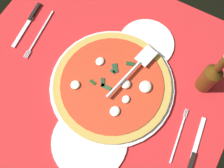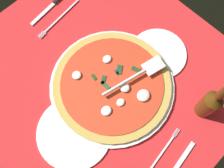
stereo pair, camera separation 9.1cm
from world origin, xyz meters
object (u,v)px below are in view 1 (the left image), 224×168
(pizza, at_px, (112,84))
(place_setting_near, at_px, (34,28))
(dinner_plate_right, at_px, (89,141))
(beer_bottle, at_px, (211,76))
(pizza_server, at_px, (133,70))
(place_setting_far, at_px, (186,144))
(dinner_plate_left, at_px, (146,43))

(pizza, distance_m, place_setting_near, 0.38)
(dinner_plate_right, bearing_deg, beer_bottle, 145.50)
(pizza_server, xyz_separation_m, place_setting_near, (0.01, -0.41, -0.04))
(beer_bottle, bearing_deg, place_setting_near, -81.68)
(pizza, height_order, place_setting_far, pizza)
(pizza, height_order, place_setting_near, pizza)
(beer_bottle, bearing_deg, pizza, -60.08)
(pizza, bearing_deg, place_setting_far, 79.27)
(place_setting_near, distance_m, beer_bottle, 0.66)
(dinner_plate_right, bearing_deg, place_setting_far, 117.40)
(dinner_plate_left, relative_size, place_setting_far, 0.94)
(place_setting_near, distance_m, place_setting_far, 0.68)
(dinner_plate_left, distance_m, pizza_server, 0.14)
(place_setting_near, relative_size, place_setting_far, 1.03)
(dinner_plate_right, relative_size, place_setting_far, 1.12)
(pizza_server, relative_size, place_setting_near, 1.07)
(pizza_server, xyz_separation_m, place_setting_far, (0.13, 0.26, -0.04))
(dinner_plate_left, height_order, dinner_plate_right, same)
(dinner_plate_left, bearing_deg, pizza, -7.74)
(dinner_plate_left, relative_size, place_setting_near, 0.91)
(pizza, relative_size, place_setting_far, 1.85)
(place_setting_near, bearing_deg, place_setting_far, 73.79)
(dinner_plate_right, relative_size, beer_bottle, 1.08)
(dinner_plate_left, distance_m, place_setting_far, 0.38)
(pizza_server, bearing_deg, dinner_plate_left, 17.53)
(beer_bottle, bearing_deg, dinner_plate_left, -101.38)
(dinner_plate_left, distance_m, pizza, 0.21)
(dinner_plate_right, relative_size, place_setting_near, 1.09)
(place_setting_near, bearing_deg, beer_bottle, 92.22)
(dinner_plate_right, bearing_deg, pizza_server, 177.53)
(dinner_plate_left, height_order, place_setting_far, place_setting_far)
(dinner_plate_left, height_order, place_setting_near, place_setting_near)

